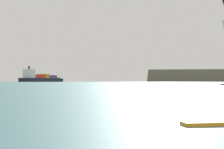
{
  "coord_description": "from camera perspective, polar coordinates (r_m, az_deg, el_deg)",
  "views": [
    {
      "loc": [
        -4.04,
        -10.06,
        1.37
      ],
      "look_at": [
        -2.39,
        18.35,
        1.94
      ],
      "focal_mm": 53.98,
      "sensor_mm": 36.0,
      "label": 1
    }
  ],
  "objects": [
    {
      "name": "distant_headland",
      "position": [
        1161.86,
        9.86,
        -0.31
      ],
      "size": [
        1288.88,
        576.79,
        36.35
      ],
      "primitive_type": "cube",
      "rotation": [
        0.0,
        0.0,
        -0.22
      ],
      "color": "#756B56",
      "rests_on": "ground_plane"
    },
    {
      "name": "cargo_ship",
      "position": [
        810.54,
        -11.71,
        -0.66
      ],
      "size": [
        80.38,
        180.45,
        34.31
      ],
      "rotation": [
        0.0,
        0.0,
        1.26
      ],
      "color": "black",
      "rests_on": "ground_plane"
    }
  ]
}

